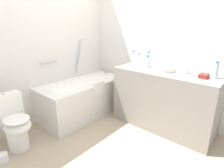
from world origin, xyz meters
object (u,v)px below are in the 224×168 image
sink_basin (163,69)px  drinking_glass_1 (144,64)px  sink_faucet (169,67)px  water_bottle_3 (149,60)px  bathtub (84,97)px  water_bottle_2 (216,70)px  toilet_paper_roll (3,158)px  water_bottle_0 (139,60)px  amenity_basket (204,76)px  water_bottle_1 (147,62)px  water_bottle_4 (133,58)px  toilet (14,124)px  drinking_glass_0 (187,70)px

sink_basin → drinking_glass_1: (0.09, 0.38, 0.01)m
sink_faucet → water_bottle_3: water_bottle_3 is taller
bathtub → water_bottle_3: bearing=-56.3°
sink_basin → water_bottle_3: water_bottle_3 is taller
water_bottle_2 → toilet_paper_roll: (-1.98, 1.63, -0.92)m
water_bottle_0 → amenity_basket: (-0.08, -1.00, -0.07)m
water_bottle_0 → water_bottle_3: size_ratio=0.84×
water_bottle_0 → toilet_paper_roll: (-1.98, 0.52, -0.92)m
water_bottle_3 → water_bottle_0: bearing=96.9°
water_bottle_1 → water_bottle_4: water_bottle_4 is taller
toilet → drinking_glass_1: (1.77, -0.74, 0.57)m
toilet_paper_roll → bathtub: bearing=8.0°
water_bottle_1 → drinking_glass_1: water_bottle_1 is taller
sink_faucet → sink_basin: bearing=-180.0°
water_bottle_4 → toilet_paper_roll: size_ratio=2.03×
sink_basin → water_bottle_2: (0.08, -0.65, 0.07)m
water_bottle_0 → drinking_glass_1: size_ratio=2.60×
drinking_glass_1 → water_bottle_0: bearing=98.2°
sink_basin → water_bottle_0: water_bottle_0 is taller
amenity_basket → toilet: bearing=135.4°
toilet → water_bottle_4: bearing=68.5°
water_bottle_3 → drinking_glass_0: water_bottle_3 is taller
drinking_glass_1 → toilet_paper_roll: size_ratio=0.70×
drinking_glass_1 → drinking_glass_0: bearing=-91.5°
water_bottle_3 → amenity_basket: size_ratio=1.69×
sink_faucet → water_bottle_2: (-0.10, -0.65, 0.07)m
water_bottle_0 → water_bottle_1: bearing=-107.8°
sink_faucet → water_bottle_4: water_bottle_4 is taller
bathtub → amenity_basket: 1.88m
water_bottle_0 → toilet_paper_roll: water_bottle_0 is taller
water_bottle_0 → water_bottle_1: water_bottle_0 is taller
toilet → water_bottle_2: size_ratio=3.37×
water_bottle_4 → toilet_paper_roll: (-2.00, 0.40, -0.93)m
sink_faucet → water_bottle_1: size_ratio=0.80×
water_bottle_3 → drinking_glass_0: size_ratio=2.90×
water_bottle_3 → toilet_paper_roll: size_ratio=2.15×
drinking_glass_1 → water_bottle_3: bearing=-84.6°
drinking_glass_1 → sink_faucet: bearing=-77.1°
sink_faucet → amenity_basket: bearing=-108.0°
water_bottle_4 → drinking_glass_0: bearing=-91.2°
sink_basin → water_bottle_2: 0.66m
sink_faucet → water_bottle_0: water_bottle_0 is taller
water_bottle_1 → water_bottle_4: bearing=76.3°
water_bottle_1 → water_bottle_4: size_ratio=0.86×
drinking_glass_0 → drinking_glass_1: (0.02, 0.68, -0.00)m
toilet → amenity_basket: (1.68, -1.66, 0.56)m
sink_basin → water_bottle_0: 0.48m
drinking_glass_0 → amenity_basket: drinking_glass_0 is taller
bathtub → drinking_glass_0: bathtub is taller
sink_basin → toilet_paper_roll: size_ratio=2.71×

